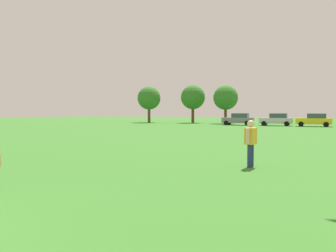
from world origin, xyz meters
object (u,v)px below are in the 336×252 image
object	(u,v)px
parked_car_gray_0	(238,119)
tree_far_right	(226,98)
parked_car_yellow_2	(314,120)
parked_car_silver_1	(276,119)
tree_far_left	(149,98)
tree_center	(193,97)
adult_bystander	(251,139)

from	to	relation	value
parked_car_gray_0	tree_far_right	bearing A→B (deg)	-59.59
parked_car_yellow_2	tree_far_right	bearing A→B (deg)	-25.22
tree_far_right	parked_car_yellow_2	bearing A→B (deg)	-25.22
parked_car_silver_1	tree_far_right	size ratio (longest dim) A/B	0.70
parked_car_yellow_2	tree_far_left	distance (m)	27.59
parked_car_yellow_2	tree_center	size ratio (longest dim) A/B	0.67
adult_bystander	tree_center	xyz separation A→B (m)	(-16.93, 42.98, 3.38)
tree_far_right	tree_far_left	bearing A→B (deg)	-179.61
adult_bystander	tree_far_right	xyz separation A→B (m)	(-10.93, 41.61, 3.16)
parked_car_gray_0	tree_far_left	world-z (taller)	tree_far_left
parked_car_silver_1	tree_center	distance (m)	16.32
parked_car_gray_0	parked_car_yellow_2	bearing A→B (deg)	175.59
tree_far_left	tree_center	xyz separation A→B (m)	(7.63, 1.46, 0.08)
tree_far_left	tree_far_right	distance (m)	13.64
tree_far_left	parked_car_gray_0	bearing A→B (deg)	-17.49
parked_car_silver_1	tree_far_left	bearing A→B (deg)	-13.93
adult_bystander	parked_car_yellow_2	distance (m)	35.52
adult_bystander	tree_center	world-z (taller)	tree_center
parked_car_gray_0	parked_car_silver_1	bearing A→B (deg)	178.24
parked_car_silver_1	parked_car_gray_0	bearing A→B (deg)	-1.76
parked_car_gray_0	parked_car_silver_1	distance (m)	5.20
parked_car_gray_0	tree_center	world-z (taller)	tree_center
adult_bystander	parked_car_yellow_2	xyz separation A→B (m)	(2.14, 35.46, -0.12)
adult_bystander	parked_car_silver_1	world-z (taller)	parked_car_silver_1
tree_far_left	tree_center	world-z (taller)	tree_center
tree_center	parked_car_gray_0	bearing A→B (deg)	-36.38
parked_car_silver_1	tree_far_right	distance (m)	10.55
parked_car_gray_0	tree_center	distance (m)	11.91
parked_car_gray_0	parked_car_yellow_2	distance (m)	9.93
parked_car_yellow_2	tree_far_right	world-z (taller)	tree_far_right
parked_car_silver_1	parked_car_yellow_2	size ratio (longest dim) A/B	1.00
tree_center	adult_bystander	bearing A→B (deg)	-68.49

